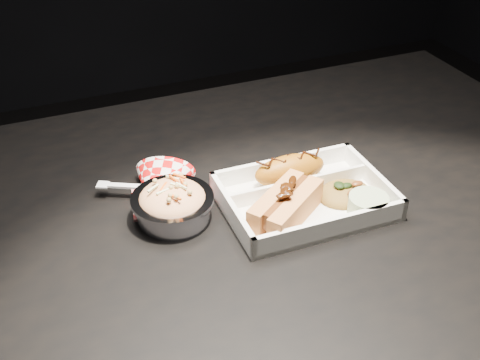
% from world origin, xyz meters
% --- Properties ---
extents(dining_table, '(1.20, 0.80, 0.75)m').
position_xyz_m(dining_table, '(0.00, 0.00, 0.66)').
color(dining_table, black).
rests_on(dining_table, ground).
extents(food_tray, '(0.25, 0.18, 0.04)m').
position_xyz_m(food_tray, '(0.04, -0.05, 0.76)').
color(food_tray, white).
rests_on(food_tray, dining_table).
extents(fried_pastry, '(0.12, 0.05, 0.05)m').
position_xyz_m(fried_pastry, '(0.04, 0.01, 0.78)').
color(fried_pastry, '#A35D10').
rests_on(fried_pastry, food_tray).
extents(hotdog, '(0.14, 0.12, 0.06)m').
position_xyz_m(hotdog, '(-0.01, -0.07, 0.78)').
color(hotdog, '#D98A4A').
rests_on(hotdog, food_tray).
extents(fried_rice_mound, '(0.09, 0.07, 0.03)m').
position_xyz_m(fried_rice_mound, '(0.10, -0.06, 0.77)').
color(fried_rice_mound, olive).
rests_on(fried_rice_mound, food_tray).
extents(cupcake_liner, '(0.06, 0.06, 0.03)m').
position_xyz_m(cupcake_liner, '(0.11, -0.11, 0.77)').
color(cupcake_liner, '#A4B88B').
rests_on(cupcake_liner, food_tray).
extents(foil_coleslaw_cup, '(0.12, 0.12, 0.06)m').
position_xyz_m(foil_coleslaw_cup, '(-0.16, -0.00, 0.78)').
color(foil_coleslaw_cup, silver).
rests_on(foil_coleslaw_cup, dining_table).
extents(napkin_fork, '(0.16, 0.14, 0.10)m').
position_xyz_m(napkin_fork, '(-0.16, 0.05, 0.77)').
color(napkin_fork, red).
rests_on(napkin_fork, dining_table).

